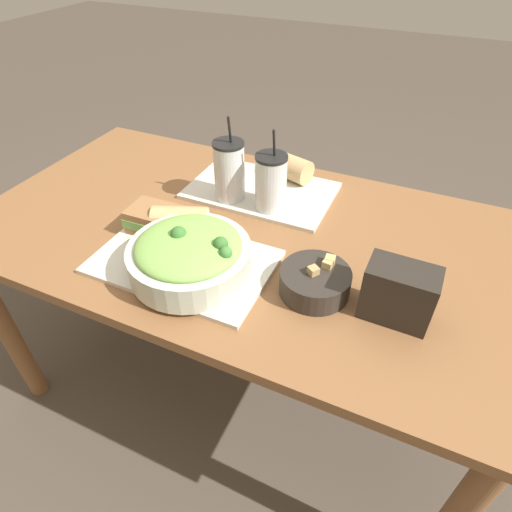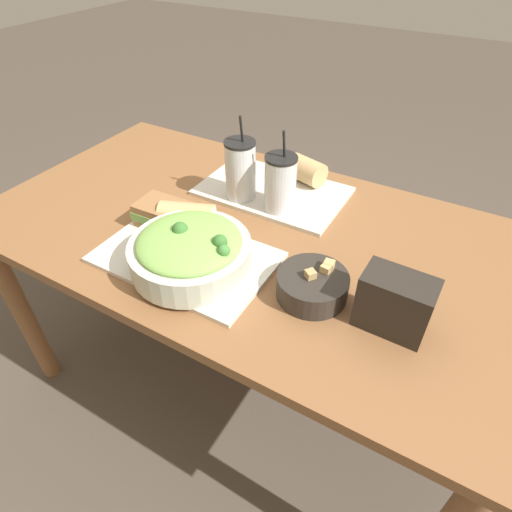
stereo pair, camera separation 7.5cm
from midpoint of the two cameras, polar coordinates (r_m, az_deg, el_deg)
ground_plane at (r=1.70m, az=0.39°, el=-16.16°), size 12.00×12.00×0.00m
dining_table at (r=1.23m, az=0.51°, el=0.32°), size 1.49×0.82×0.72m
tray_near at (r=1.08m, az=-7.35°, el=-0.22°), size 0.43×0.28×0.01m
tray_far at (r=1.33m, az=3.88°, el=8.59°), size 0.43×0.28×0.01m
salad_bowl at (r=1.01m, az=-6.64°, el=0.69°), size 0.29×0.29×0.12m
soup_bowl at (r=0.97m, az=9.75°, el=-3.86°), size 0.16×0.16×0.08m
sandwich_near at (r=1.17m, az=-10.26°, el=5.41°), size 0.16×0.10×0.06m
baguette_near at (r=1.14m, az=-7.21°, el=5.16°), size 0.16×0.12×0.08m
baguette_far at (r=1.36m, az=8.41°, el=11.16°), size 0.13×0.10×0.08m
drink_cup_dark at (r=1.25m, az=-0.33°, el=11.16°), size 0.09×0.09×0.25m
drink_cup_red at (r=1.20m, az=5.07°, el=9.39°), size 0.09×0.09×0.24m
chip_bag at (r=0.93m, az=20.27°, el=-5.98°), size 0.15×0.09×0.13m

